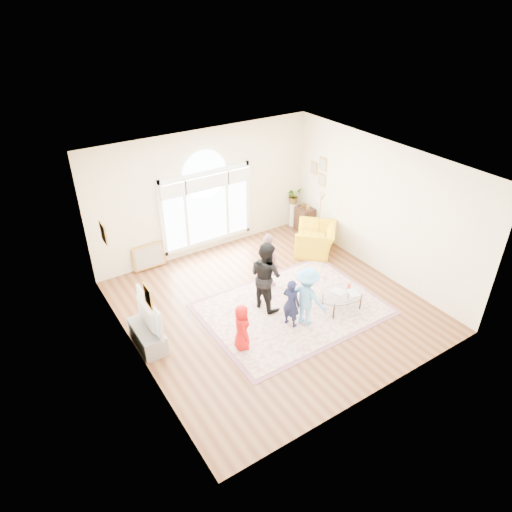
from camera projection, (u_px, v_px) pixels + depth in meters
ground at (272, 306)px, 10.05m from camera, size 6.00×6.00×0.00m
room_shell at (209, 196)px, 11.27m from camera, size 6.00×6.00×6.00m
area_rug at (292, 309)px, 9.94m from camera, size 3.60×2.60×0.02m
rug_border at (292, 309)px, 9.94m from camera, size 3.80×2.80×0.01m
tv_console at (148, 336)px, 8.87m from camera, size 0.45×1.00×0.42m
television at (144, 314)px, 8.60m from camera, size 0.17×1.13×0.65m
coffee_table at (342, 294)px, 9.73m from camera, size 1.17×0.80×0.54m
armchair at (316, 239)px, 11.87m from camera, size 1.49×1.49×0.73m
side_cabinet at (305, 219)px, 12.89m from camera, size 0.40×0.50×0.70m
floor_lamp at (321, 202)px, 11.67m from camera, size 0.28×0.28×1.51m
plant_pedestal at (293, 214)px, 13.18m from camera, size 0.20×0.20×0.70m
potted_plant at (294, 195)px, 12.87m from camera, size 0.45×0.40×0.47m
leaning_picture at (150, 268)px, 11.34m from camera, size 0.80×0.14×0.62m
child_red at (242, 327)px, 8.65m from camera, size 0.47×0.56×0.97m
child_navy at (291, 303)px, 9.20m from camera, size 0.38×0.46×1.09m
child_black at (266, 276)px, 9.61m from camera, size 0.73×0.87×1.57m
child_pink at (268, 260)px, 10.37m from camera, size 0.34×0.79×1.33m
child_blue at (307, 297)px, 9.19m from camera, size 0.78×0.97×1.31m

